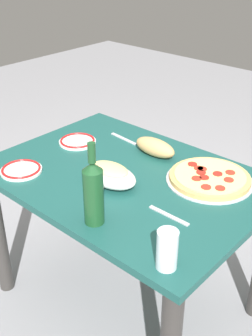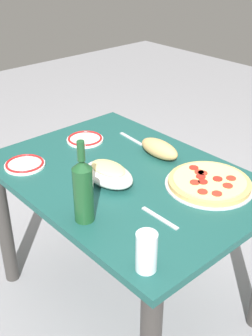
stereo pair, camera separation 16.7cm
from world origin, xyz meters
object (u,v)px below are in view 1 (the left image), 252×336
dining_table (126,201)px  pepperoni_pizza (210,178)px  wine_bottle (93,192)px  bread_loaf (155,147)px  baked_pasta_dish (110,174)px  side_plate_near (21,170)px  water_glass (167,250)px  side_plate_far (77,141)px

dining_table → pepperoni_pizza: bearing=-147.1°
wine_bottle → dining_table: bearing=-66.4°
dining_table → bread_loaf: 0.28m
baked_pasta_dish → side_plate_near: (0.34, 0.18, -0.03)m
pepperoni_pizza → side_plate_near: pepperoni_pizza is taller
water_glass → side_plate_far: water_glass is taller
side_plate_near → side_plate_far: 0.35m
side_plate_far → water_glass: bearing=154.4°
dining_table → baked_pasta_dish: size_ratio=4.73×
water_glass → bread_loaf: water_glass is taller
pepperoni_pizza → wine_bottle: (0.15, 0.50, 0.11)m
pepperoni_pizza → wine_bottle: bearing=73.6°
dining_table → baked_pasta_dish: bearing=89.2°
wine_bottle → water_glass: wine_bottle is taller
dining_table → pepperoni_pizza: pepperoni_pizza is taller
dining_table → side_plate_near: 0.46m
wine_bottle → water_glass: (-0.32, 0.01, -0.06)m
dining_table → pepperoni_pizza: (-0.29, -0.19, 0.15)m
wine_bottle → side_plate_near: bearing=-4.8°
dining_table → bread_loaf: bearing=-84.8°
pepperoni_pizza → bread_loaf: (0.31, -0.03, 0.02)m
pepperoni_pizza → baked_pasta_dish: 0.40m
wine_bottle → side_plate_far: 0.65m
side_plate_far → dining_table: bearing=169.6°
side_plate_near → water_glass: bearing=176.1°
pepperoni_pizza → water_glass: size_ratio=2.69×
water_glass → side_plate_far: 0.93m
dining_table → side_plate_far: size_ratio=6.46×
dining_table → bread_loaf: size_ratio=5.50×
dining_table → wine_bottle: size_ratio=3.74×
wine_bottle → bread_loaf: bearing=-73.4°
water_glass → side_plate_near: water_glass is taller
pepperoni_pizza → bread_loaf: bearing=-5.6°
wine_bottle → water_glass: 0.33m
pepperoni_pizza → baked_pasta_dish: baked_pasta_dish is taller
baked_pasta_dish → bread_loaf: 0.31m
dining_table → bread_loaf: bread_loaf is taller
water_glass → side_plate_near: bearing=-3.9°
baked_pasta_dish → side_plate_far: 0.41m
side_plate_far → bread_loaf: 0.38m
pepperoni_pizza → baked_pasta_dish: size_ratio=1.46×
pepperoni_pizza → water_glass: 0.55m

